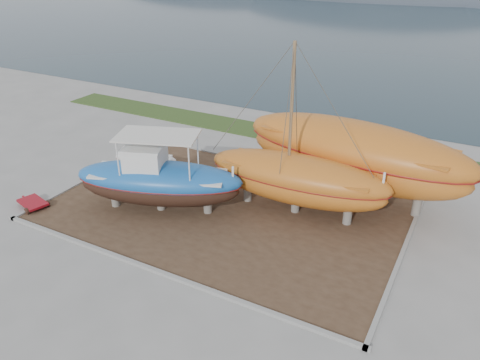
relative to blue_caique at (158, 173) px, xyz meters
The scene contains 11 objects.
ground 4.41m from the blue_caique, 37.75° to the right, with size 140.00×140.00×0.00m, color gray.
dirt_patch 4.06m from the blue_caique, 28.53° to the left, with size 18.00×12.00×0.06m, color #422D1E.
curb_frame 4.04m from the blue_caique, 28.53° to the left, with size 18.60×12.60×0.15m, color gray, non-canonical shape.
grass_strip 13.66m from the blue_caique, 77.00° to the left, with size 44.00×3.00×0.08m, color #284219.
sea 67.75m from the blue_caique, 87.43° to the left, with size 260.00×100.00×0.04m, color #1D313A, non-canonical shape.
mountain_ridge 122.71m from the blue_caique, 88.58° to the left, with size 200.00×36.00×20.00m, color #333D49, non-canonical shape.
blue_caique is the anchor object (origin of this frame).
white_dinghy 5.14m from the blue_caique, 137.51° to the left, with size 3.96×1.48×1.19m, color white, non-canonical shape.
orange_sailboat 7.45m from the blue_caique, 26.30° to the left, with size 9.57×2.82×8.73m, color #B8621C, non-canonical shape.
orange_bare_hull 10.40m from the blue_caique, 36.61° to the left, with size 12.81×3.84×4.20m, color #B8621C, non-canonical shape.
red_trailer 7.22m from the blue_caique, 153.75° to the right, with size 2.50×1.25×0.35m, color maroon, non-canonical shape.
Camera 1 is at (10.93, -14.66, 12.57)m, focal length 35.00 mm.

